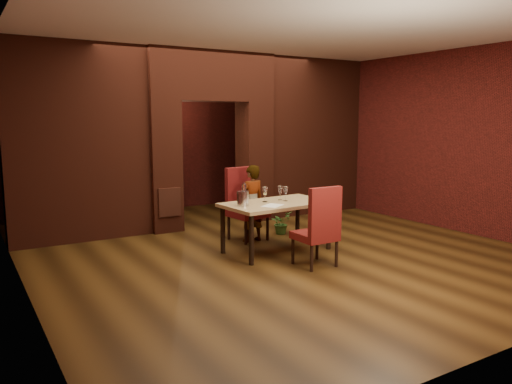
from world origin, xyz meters
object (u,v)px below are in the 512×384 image
(chair_far, at_px, (248,204))
(person_seated, at_px, (252,203))
(wine_glass_b, at_px, (280,193))
(dining_table, at_px, (277,227))
(chair_near, at_px, (315,226))
(wine_glass_a, at_px, (265,194))
(potted_plant, at_px, (281,223))
(water_bottle, at_px, (244,193))
(wine_glass_c, at_px, (285,194))
(wine_bucket, at_px, (243,199))

(chair_far, distance_m, person_seated, 0.11)
(chair_far, bearing_deg, wine_glass_b, -85.27)
(dining_table, relative_size, chair_far, 1.35)
(dining_table, distance_m, chair_near, 0.90)
(dining_table, bearing_deg, chair_near, -91.66)
(chair_near, xyz_separation_m, wine_glass_a, (-0.17, 0.99, 0.31))
(person_seated, distance_m, potted_plant, 0.84)
(wine_glass_a, distance_m, water_bottle, 0.33)
(chair_near, bearing_deg, dining_table, -87.58)
(wine_glass_b, height_order, wine_glass_c, wine_glass_c)
(wine_glass_c, bearing_deg, wine_bucket, -178.06)
(water_bottle, relative_size, potted_plant, 0.77)
(person_seated, xyz_separation_m, water_bottle, (-0.45, -0.54, 0.28))
(wine_glass_a, distance_m, wine_glass_b, 0.29)
(chair_far, distance_m, water_bottle, 0.84)
(dining_table, height_order, wine_bucket, wine_bucket)
(person_seated, height_order, wine_bucket, person_seated)
(potted_plant, bearing_deg, wine_glass_c, -120.90)
(chair_far, relative_size, wine_glass_a, 5.28)
(wine_glass_c, height_order, potted_plant, wine_glass_c)
(chair_far, xyz_separation_m, wine_bucket, (-0.58, -0.84, 0.26))
(wine_glass_b, relative_size, wine_glass_c, 0.97)
(chair_far, bearing_deg, wine_glass_c, -85.79)
(wine_glass_b, relative_size, wine_bucket, 1.02)
(chair_far, distance_m, wine_bucket, 1.05)
(person_seated, bearing_deg, wine_glass_c, 97.98)
(person_seated, distance_m, wine_glass_b, 0.66)
(water_bottle, bearing_deg, dining_table, -22.66)
(wine_glass_a, height_order, wine_bucket, wine_glass_a)
(chair_near, relative_size, wine_glass_a, 4.90)
(person_seated, height_order, wine_glass_b, person_seated)
(potted_plant, bearing_deg, chair_far, -173.78)
(wine_glass_c, xyz_separation_m, potted_plant, (0.53, 0.89, -0.67))
(dining_table, distance_m, wine_glass_b, 0.52)
(chair_far, xyz_separation_m, person_seated, (0.01, -0.10, 0.03))
(chair_far, distance_m, chair_near, 1.71)
(wine_glass_b, height_order, wine_bucket, wine_glass_b)
(dining_table, height_order, potted_plant, dining_table)
(wine_bucket, bearing_deg, wine_glass_b, 10.61)
(chair_near, height_order, person_seated, person_seated)
(person_seated, bearing_deg, wine_bucket, 45.71)
(wine_glass_b, height_order, water_bottle, water_bottle)
(chair_far, distance_m, potted_plant, 0.82)
(wine_glass_b, xyz_separation_m, wine_bucket, (-0.74, -0.14, -0.00))
(wine_glass_c, bearing_deg, wine_glass_b, 99.15)
(dining_table, relative_size, person_seated, 1.28)
(chair_near, xyz_separation_m, person_seated, (-0.04, 1.61, 0.07))
(wine_glass_a, bearing_deg, wine_glass_c, -17.28)
(dining_table, height_order, wine_glass_b, wine_glass_b)
(wine_bucket, bearing_deg, dining_table, 0.67)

